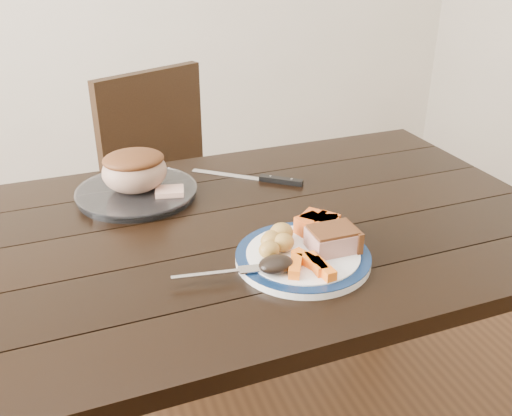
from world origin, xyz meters
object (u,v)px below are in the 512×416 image
object	(u,v)px
chair_far	(174,190)
roast_joint	(135,172)
carving_knife	(267,179)
dining_table	(221,263)
dinner_plate	(303,258)
fork	(224,273)
serving_platter	(137,194)
pork_slice	(332,240)

from	to	relation	value
chair_far	roast_joint	world-z (taller)	chair_far
chair_far	carving_knife	world-z (taller)	chair_far
dining_table	dinner_plate	bearing A→B (deg)	-56.95
dinner_plate	roast_joint	xyz separation A→B (m)	(-0.28, 0.43, 0.06)
chair_far	fork	bearing A→B (deg)	60.53
dinner_plate	roast_joint	world-z (taller)	roast_joint
fork	dinner_plate	bearing A→B (deg)	13.47
chair_far	dinner_plate	size ratio (longest dim) A/B	3.31
fork	dining_table	bearing A→B (deg)	83.61
dining_table	carving_knife	world-z (taller)	carving_knife
serving_platter	roast_joint	bearing A→B (deg)	-90.00
dining_table	dinner_plate	distance (m)	0.25
dinner_plate	serving_platter	size ratio (longest dim) A/B	0.94
serving_platter	fork	xyz separation A→B (m)	(0.10, -0.44, 0.01)
dining_table	roast_joint	xyz separation A→B (m)	(-0.15, 0.24, 0.16)
chair_far	roast_joint	xyz separation A→B (m)	(-0.19, -0.49, 0.30)
dining_table	pork_slice	world-z (taller)	pork_slice
fork	roast_joint	bearing A→B (deg)	110.60
dining_table	chair_far	distance (m)	0.74
dinner_plate	serving_platter	bearing A→B (deg)	123.00
dining_table	carving_knife	bearing A→B (deg)	48.25
dinner_plate	pork_slice	distance (m)	0.07
dinner_plate	fork	size ratio (longest dim) A/B	1.57
dining_table	pork_slice	bearing A→B (deg)	-46.38
fork	roast_joint	distance (m)	0.46
dinner_plate	roast_joint	size ratio (longest dim) A/B	1.72
chair_far	carving_knife	bearing A→B (deg)	83.44
dinner_plate	carving_knife	bearing A→B (deg)	80.00
chair_far	pork_slice	size ratio (longest dim) A/B	9.74
dinner_plate	serving_platter	world-z (taller)	serving_platter
chair_far	serving_platter	xyz separation A→B (m)	(-0.19, -0.49, 0.23)
roast_joint	carving_knife	distance (m)	0.36
dining_table	roast_joint	bearing A→B (deg)	122.96
pork_slice	fork	world-z (taller)	pork_slice
serving_platter	fork	size ratio (longest dim) A/B	1.68
dinner_plate	roast_joint	distance (m)	0.51
carving_knife	serving_platter	bearing A→B (deg)	-144.93
dinner_plate	fork	bearing A→B (deg)	-174.26
chair_far	dinner_plate	bearing A→B (deg)	71.35
fork	pork_slice	bearing A→B (deg)	10.73
chair_far	fork	xyz separation A→B (m)	(-0.08, -0.94, 0.25)
dining_table	fork	world-z (taller)	fork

